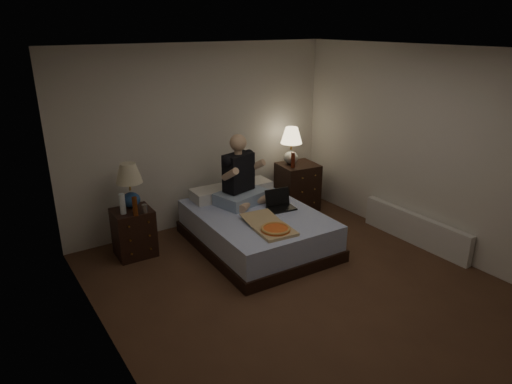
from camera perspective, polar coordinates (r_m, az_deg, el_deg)
floor at (r=5.13m, az=5.73°, el=-11.90°), size 4.00×4.50×0.00m
ceiling at (r=4.35m, az=6.94°, el=17.20°), size 4.00×4.50×0.00m
wall_back at (r=6.40m, az=-6.80°, el=6.88°), size 4.00×0.00×2.50m
wall_left at (r=3.71m, az=-18.27°, el=-4.25°), size 0.00×4.50×2.50m
wall_right at (r=6.03m, az=21.11°, el=4.79°), size 0.00×4.50×2.50m
bed at (r=5.90m, az=0.12°, el=-4.65°), size 1.47×1.92×0.46m
nightstand_left at (r=5.85m, az=-15.01°, el=-4.91°), size 0.48×0.43×0.60m
nightstand_right at (r=7.04m, az=5.20°, el=0.66°), size 0.61×0.56×0.72m
lamp_left at (r=5.73m, az=-15.50°, el=0.77°), size 0.41×0.41×0.56m
lamp_right at (r=6.88m, az=4.42°, el=5.79°), size 0.38×0.38×0.56m
water_bottle at (r=5.60m, az=-16.35°, el=-1.44°), size 0.07×0.07×0.25m
soda_can at (r=5.60m, az=-13.75°, el=-2.01°), size 0.07×0.07×0.10m
beer_bottle_left at (r=5.52m, az=-14.89°, el=-1.75°), size 0.06×0.06×0.23m
beer_bottle_right at (r=6.74m, az=4.64°, el=4.01°), size 0.06×0.06×0.23m
person at (r=5.96m, az=-1.87°, el=2.79°), size 0.76×0.66×0.93m
laptop at (r=5.88m, az=3.23°, el=-1.06°), size 0.38×0.32×0.24m
pizza_box at (r=5.25m, az=2.47°, el=-4.72°), size 0.48×0.80×0.08m
radiator at (r=6.34m, az=19.23°, el=-4.37°), size 0.10×1.60×0.40m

